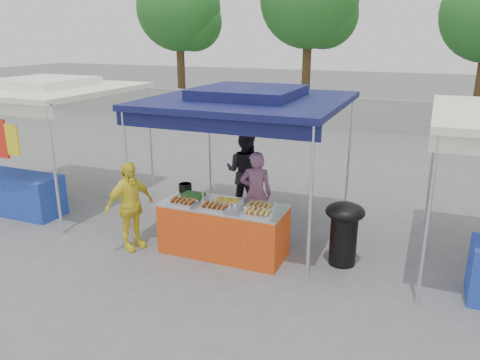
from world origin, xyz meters
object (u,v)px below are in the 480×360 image
at_px(wok_burner, 344,228).
at_px(vendor_woman, 256,194).
at_px(vendor_table, 223,229).
at_px(helper_man, 245,171).
at_px(customer_person, 130,206).
at_px(cooking_pot, 185,187).

bearing_deg(wok_burner, vendor_woman, 178.44).
bearing_deg(wok_burner, vendor_table, -152.39).
height_order(vendor_table, helper_man, helper_man).
bearing_deg(vendor_woman, customer_person, 20.38).
distance_m(cooking_pot, wok_burner, 2.75).
relative_size(cooking_pot, wok_burner, 0.22).
relative_size(cooking_pot, helper_man, 0.13).
bearing_deg(customer_person, cooking_pot, -17.02).
bearing_deg(vendor_table, customer_person, -164.98).
xyz_separation_m(cooking_pot, wok_burner, (2.73, 0.03, -0.32)).
xyz_separation_m(cooking_pot, customer_person, (-0.62, -0.75, -0.17)).
xyz_separation_m(vendor_table, helper_man, (-0.39, 1.90, 0.41)).
bearing_deg(helper_man, vendor_woman, 120.23).
bearing_deg(vendor_table, cooking_pot, 158.06).
distance_m(helper_man, customer_person, 2.56).
relative_size(cooking_pot, vendor_woman, 0.15).
bearing_deg(customer_person, vendor_woman, -30.37).
bearing_deg(helper_man, vendor_table, 100.57).
relative_size(wok_burner, vendor_woman, 0.66).
xyz_separation_m(helper_man, customer_person, (-1.11, -2.30, -0.09)).
relative_size(wok_burner, customer_person, 0.67).
xyz_separation_m(wok_burner, helper_man, (-2.24, 1.52, 0.24)).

